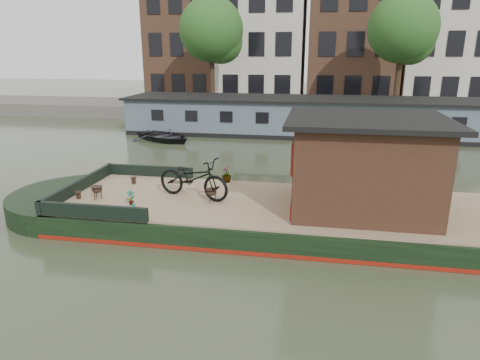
% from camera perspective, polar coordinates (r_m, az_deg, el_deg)
% --- Properties ---
extents(ground, '(120.00, 120.00, 0.00)m').
position_cam_1_polar(ground, '(12.05, 5.01, -6.00)').
color(ground, '#323924').
rests_on(ground, ground).
extents(houseboat_hull, '(14.01, 4.02, 0.60)m').
position_cam_1_polar(houseboat_hull, '(12.12, -1.26, -4.39)').
color(houseboat_hull, black).
rests_on(houseboat_hull, ground).
extents(houseboat_deck, '(11.80, 3.80, 0.05)m').
position_cam_1_polar(houseboat_deck, '(11.82, 5.08, -3.20)').
color(houseboat_deck, '#9F8062').
rests_on(houseboat_deck, houseboat_hull).
extents(bow_bulwark, '(3.00, 4.00, 0.35)m').
position_cam_1_polar(bow_bulwark, '(13.17, -17.42, -0.91)').
color(bow_bulwark, black).
rests_on(bow_bulwark, houseboat_deck).
extents(cabin, '(4.00, 3.50, 2.42)m').
position_cam_1_polar(cabin, '(11.48, 16.18, 2.13)').
color(cabin, black).
rests_on(cabin, houseboat_deck).
extents(bicycle, '(2.36, 1.38, 1.17)m').
position_cam_1_polar(bicycle, '(12.10, -6.26, 0.29)').
color(bicycle, black).
rests_on(bicycle, houseboat_deck).
extents(potted_plant_a, '(0.28, 0.25, 0.43)m').
position_cam_1_polar(potted_plant_a, '(11.90, -14.36, -2.31)').
color(potted_plant_a, brown).
rests_on(potted_plant_a, houseboat_deck).
extents(potted_plant_d, '(0.39, 0.39, 0.53)m').
position_cam_1_polar(potted_plant_d, '(13.57, -1.80, 0.80)').
color(potted_plant_d, brown).
rests_on(potted_plant_d, houseboat_deck).
extents(potted_plant_e, '(0.15, 0.17, 0.27)m').
position_cam_1_polar(potted_plant_e, '(11.32, -14.00, -3.69)').
color(potted_plant_e, brown).
rests_on(potted_plant_e, houseboat_deck).
extents(brazier_front, '(0.42, 0.42, 0.38)m').
position_cam_1_polar(brazier_front, '(12.67, -18.49, -1.62)').
color(brazier_front, black).
rests_on(brazier_front, houseboat_deck).
extents(brazier_rear, '(0.43, 0.43, 0.37)m').
position_cam_1_polar(brazier_rear, '(11.84, -3.81, -2.06)').
color(brazier_rear, black).
rests_on(brazier_rear, houseboat_deck).
extents(bollard_port, '(0.19, 0.19, 0.22)m').
position_cam_1_polar(bollard_port, '(13.84, -13.99, -0.07)').
color(bollard_port, black).
rests_on(bollard_port, houseboat_deck).
extents(bollard_stbd, '(0.18, 0.18, 0.21)m').
position_cam_1_polar(bollard_stbd, '(12.93, -20.73, -1.89)').
color(bollard_stbd, black).
rests_on(bollard_stbd, houseboat_deck).
extents(dinghy, '(4.36, 3.98, 0.74)m').
position_cam_1_polar(dinghy, '(23.66, -10.09, 6.07)').
color(dinghy, black).
rests_on(dinghy, ground).
extents(far_houseboat, '(20.40, 4.40, 2.11)m').
position_cam_1_polar(far_houseboat, '(25.36, 8.11, 8.24)').
color(far_houseboat, '#4A5762').
rests_on(far_houseboat, ground).
extents(quay, '(60.00, 6.00, 0.90)m').
position_cam_1_polar(quay, '(31.87, 8.58, 8.99)').
color(quay, '#47443F').
rests_on(quay, ground).
extents(townhouse_row, '(27.25, 8.00, 16.50)m').
position_cam_1_polar(townhouse_row, '(38.72, 9.73, 21.33)').
color(townhouse_row, brown).
rests_on(townhouse_row, ground).
extents(tree_left, '(4.40, 4.40, 7.40)m').
position_cam_1_polar(tree_left, '(31.05, -3.54, 19.02)').
color(tree_left, '#332316').
rests_on(tree_left, quay).
extents(tree_right, '(4.40, 4.40, 7.40)m').
position_cam_1_polar(tree_right, '(30.62, 21.11, 18.02)').
color(tree_right, '#332316').
rests_on(tree_right, quay).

